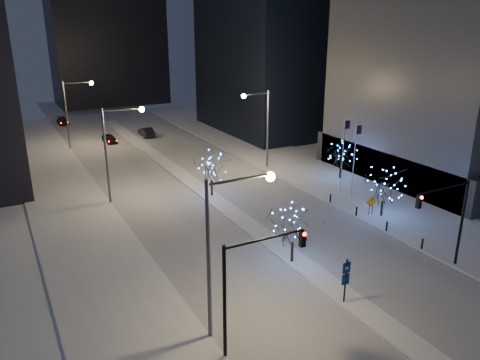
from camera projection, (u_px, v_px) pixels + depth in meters
ground at (360, 309)px, 30.91m from camera, size 160.00×160.00×0.00m
road at (174, 170)px, 60.15m from camera, size 20.00×130.00×0.02m
median at (188, 180)px, 55.95m from camera, size 2.00×80.00×0.15m
east_sidewalk at (341, 185)px, 54.31m from camera, size 10.00×90.00×0.15m
west_sidewalk at (84, 236)px, 41.33m from camera, size 8.00×90.00×0.15m
plinth at (467, 152)px, 60.52m from camera, size 30.00×24.00×4.00m
horizon_block at (104, 8)px, 103.75m from camera, size 24.00×14.00×42.00m
street_lamp_w_near at (225, 235)px, 26.51m from camera, size 4.40×0.56×10.00m
street_lamp_w_mid at (115, 142)px, 47.40m from camera, size 4.40×0.56×10.00m
street_lamp_w_far at (73, 105)px, 68.28m from camera, size 4.40×0.56×10.00m
street_lamp_east at (262, 120)px, 58.43m from camera, size 3.90×0.56×10.00m
traffic_signal_west at (250, 276)px, 25.61m from camera, size 5.26×0.43×7.00m
traffic_signal_east at (450, 212)px, 34.22m from camera, size 5.26×0.43×7.00m
flagpoles at (349, 153)px, 49.77m from camera, size 1.35×2.60×8.00m
bollards at (371, 218)px, 43.64m from camera, size 0.16×12.16×0.90m
car_near at (110, 139)px, 73.45m from camera, size 1.96×4.07×1.34m
car_mid at (146, 132)px, 77.44m from camera, size 1.67×4.66×1.53m
car_far at (63, 121)px, 86.76m from camera, size 1.86×4.48×1.30m
holiday_tree_median_near at (293, 226)px, 35.80m from camera, size 4.33×4.33×4.72m
holiday_tree_median_far at (211, 169)px, 49.85m from camera, size 4.38×4.38×4.64m
holiday_tree_plaza_near at (384, 187)px, 44.55m from camera, size 4.98×4.98×4.78m
holiday_tree_plaza_far at (341, 154)px, 55.55m from camera, size 3.85×3.85×4.69m
wayfinding_sign at (346, 277)px, 30.83m from camera, size 0.59×0.11×3.32m
construction_sign at (371, 204)px, 45.39m from camera, size 1.12×0.24×1.86m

